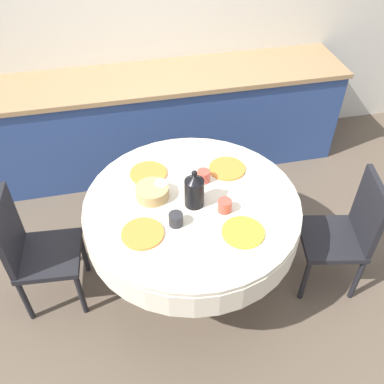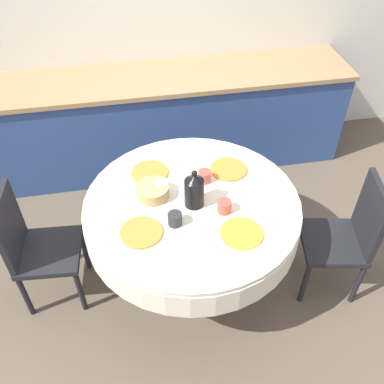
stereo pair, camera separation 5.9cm
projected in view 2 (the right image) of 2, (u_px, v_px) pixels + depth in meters
ground_plane at (192, 277)px, 3.13m from camera, size 12.00×12.00×0.00m
wall_back at (153, 10)px, 3.50m from camera, size 7.00×0.05×2.60m
kitchen_counter at (163, 121)px, 3.84m from camera, size 3.24×0.64×0.89m
dining_table at (192, 216)px, 2.69m from camera, size 1.34×1.34×0.78m
chair_left at (347, 234)px, 2.78m from camera, size 0.47×0.47×0.90m
chair_right at (34, 245)px, 2.72m from camera, size 0.43×0.43×0.90m
plate_near_left at (141, 232)px, 2.41m from camera, size 0.24×0.24×0.01m
cup_near_left at (175, 219)px, 2.44m from camera, size 0.08×0.08×0.08m
plate_near_right at (242, 233)px, 2.40m from camera, size 0.24×0.24×0.01m
cup_near_right at (224, 206)px, 2.52m from camera, size 0.08×0.08×0.08m
plate_far_left at (150, 172)px, 2.79m from camera, size 0.24×0.24×0.01m
cup_far_left at (162, 187)px, 2.64m from camera, size 0.08×0.08×0.08m
plate_far_right at (229, 169)px, 2.82m from camera, size 0.24×0.24×0.01m
cup_far_right at (205, 176)px, 2.71m from camera, size 0.08×0.08×0.08m
coffee_carafe at (194, 190)px, 2.51m from camera, size 0.12×0.12×0.26m
bread_basket at (153, 191)px, 2.61m from camera, size 0.20×0.20×0.08m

